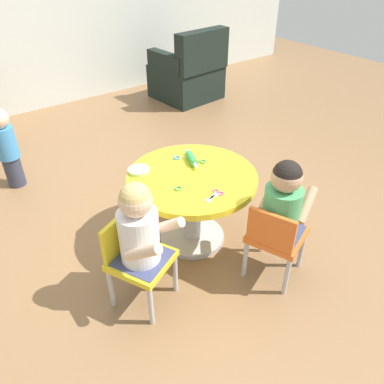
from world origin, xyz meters
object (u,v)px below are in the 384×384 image
(craft_table, at_px, (192,193))
(child_chair_left, at_px, (136,257))
(craft_scissors, at_px, (215,195))
(armchair_dark, at_px, (189,74))
(rolling_pin, at_px, (192,159))
(child_chair_right, at_px, (275,237))
(seated_child_right, at_px, (283,202))
(seated_child_left, at_px, (139,227))
(toddler_standing, at_px, (6,146))

(craft_table, relative_size, child_chair_left, 1.52)
(craft_table, relative_size, craft_scissors, 5.76)
(armchair_dark, bearing_deg, rolling_pin, -126.36)
(child_chair_left, bearing_deg, child_chair_right, -25.35)
(seated_child_right, bearing_deg, craft_scissors, 128.89)
(rolling_pin, bearing_deg, craft_table, -126.31)
(craft_table, xyz_separation_m, craft_scissors, (-0.02, -0.25, 0.14))
(craft_table, height_order, seated_child_left, seated_child_left)
(seated_child_left, distance_m, seated_child_right, 0.80)
(armchair_dark, bearing_deg, craft_table, -126.36)
(armchair_dark, bearing_deg, seated_child_left, -131.29)
(seated_child_left, relative_size, armchair_dark, 0.60)
(seated_child_left, height_order, rolling_pin, seated_child_left)
(rolling_pin, distance_m, craft_scissors, 0.40)
(child_chair_right, bearing_deg, craft_table, 107.43)
(child_chair_right, height_order, seated_child_right, seated_child_right)
(craft_table, xyz_separation_m, seated_child_right, (0.21, -0.55, 0.15))
(seated_child_left, xyz_separation_m, armchair_dark, (2.11, 2.40, -0.22))
(toddler_standing, bearing_deg, rolling_pin, -56.55)
(child_chair_right, xyz_separation_m, seated_child_right, (0.04, 0.01, 0.23))
(armchair_dark, distance_m, toddler_standing, 2.45)
(child_chair_left, bearing_deg, toddler_standing, 97.48)
(child_chair_left, height_order, seated_child_right, seated_child_right)
(child_chair_left, relative_size, armchair_dark, 0.63)
(craft_table, relative_size, rolling_pin, 3.66)
(child_chair_right, bearing_deg, child_chair_left, 154.65)
(craft_table, distance_m, seated_child_left, 0.61)
(craft_scissors, bearing_deg, craft_table, 84.68)
(rolling_pin, relative_size, craft_scissors, 1.57)
(armchair_dark, bearing_deg, seated_child_right, -116.90)
(rolling_pin, bearing_deg, child_chair_left, -151.50)
(seated_child_left, relative_size, craft_scissors, 3.60)
(toddler_standing, distance_m, rolling_pin, 1.56)
(seated_child_right, xyz_separation_m, craft_scissors, (-0.24, 0.29, -0.02))
(child_chair_right, relative_size, craft_scissors, 3.79)
(armchair_dark, relative_size, rolling_pin, 3.82)
(armchair_dark, height_order, craft_scissors, armchair_dark)
(child_chair_left, distance_m, toddler_standing, 1.66)
(craft_scissors, bearing_deg, child_chair_left, 176.26)
(armchair_dark, relative_size, toddler_standing, 1.26)
(child_chair_right, bearing_deg, rolling_pin, 96.75)
(seated_child_right, bearing_deg, seated_child_left, 158.53)
(seated_child_right, height_order, rolling_pin, seated_child_right)
(seated_child_left, bearing_deg, craft_table, 25.76)
(seated_child_left, relative_size, child_chair_right, 0.95)
(seated_child_left, bearing_deg, toddler_standing, 97.89)
(craft_table, height_order, armchair_dark, armchair_dark)
(toddler_standing, relative_size, craft_scissors, 4.75)
(craft_table, xyz_separation_m, seated_child_left, (-0.53, -0.26, 0.15))
(seated_child_left, height_order, toddler_standing, seated_child_left)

